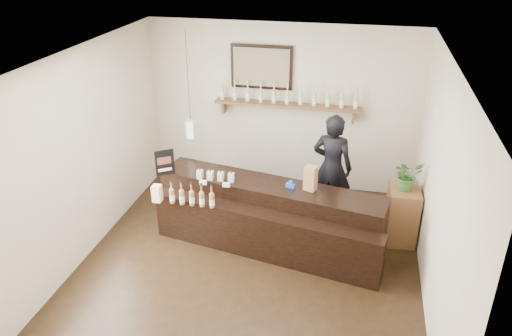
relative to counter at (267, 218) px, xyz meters
The scene contains 10 objects.
ground 0.73m from the counter, 103.76° to the right, with size 5.00×5.00×0.00m, color black.
room_shell 1.41m from the counter, 103.76° to the right, with size 5.00×5.00×5.00m.
back_wall_decor 2.25m from the counter, 99.36° to the left, with size 2.66×0.96×1.69m.
counter is the anchor object (origin of this frame).
promo_sign 1.66m from the counter, behind, with size 0.24×0.17×0.38m.
paper_bag 0.87m from the counter, ahead, with size 0.19×0.16×0.35m.
tape_dispenser 0.61m from the counter, 13.60° to the left, with size 0.13×0.08×0.11m.
side_cabinet 1.93m from the counter, 15.80° to the left, with size 0.45×0.59×0.83m.
potted_plant 2.03m from the counter, 15.80° to the left, with size 0.39×0.34×0.44m, color #366327.
shopkeeper 1.36m from the counter, 50.49° to the left, with size 0.70×0.46×1.91m, color black.
Camera 1 is at (1.28, -5.33, 4.14)m, focal length 35.00 mm.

